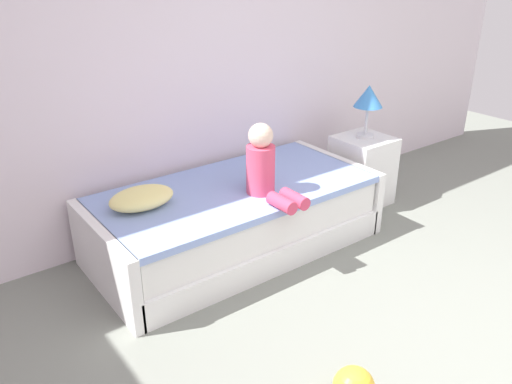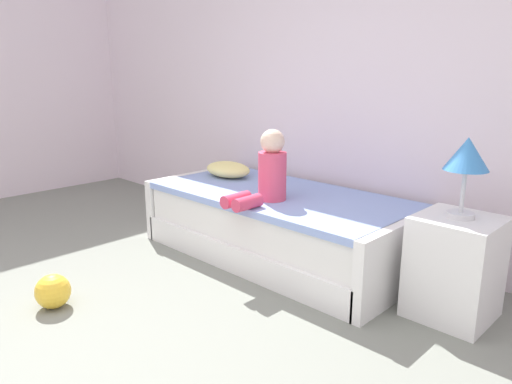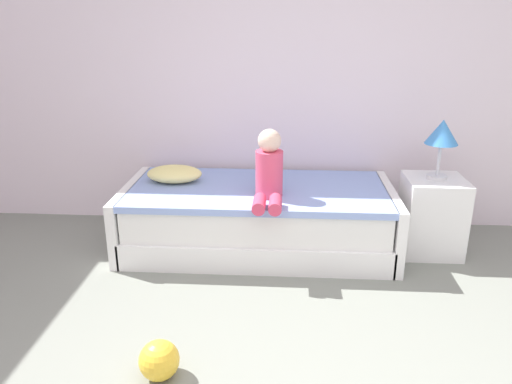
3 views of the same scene
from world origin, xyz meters
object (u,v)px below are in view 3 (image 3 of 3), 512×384
at_px(table_lamp, 442,135).
at_px(child_figure, 269,171).
at_px(toy_ball, 159,360).
at_px(nightstand, 432,215).
at_px(pillow, 174,174).
at_px(bed, 258,218).

relative_size(table_lamp, child_figure, 0.88).
bearing_deg(child_figure, toy_ball, -110.18).
height_order(nightstand, toy_ball, nightstand).
distance_m(table_lamp, toy_ball, 2.51).
height_order(nightstand, child_figure, child_figure).
bearing_deg(toy_ball, table_lamp, 42.06).
xyz_separation_m(nightstand, pillow, (-2.03, 0.10, 0.26)).
height_order(child_figure, toy_ball, child_figure).
xyz_separation_m(nightstand, table_lamp, (0.00, 0.00, 0.64)).
bearing_deg(child_figure, nightstand, 10.25).
relative_size(child_figure, toy_ball, 2.44).
xyz_separation_m(bed, toy_ball, (-0.41, -1.59, -0.14)).
xyz_separation_m(bed, pillow, (-0.68, 0.10, 0.32)).
bearing_deg(nightstand, table_lamp, 90.00).
relative_size(pillow, toy_ball, 2.11).
height_order(table_lamp, toy_ball, table_lamp).
distance_m(bed, pillow, 0.76).
relative_size(bed, table_lamp, 4.69).
bearing_deg(bed, table_lamp, -0.04).
distance_m(bed, toy_ball, 1.64).
relative_size(nightstand, toy_ball, 2.87).
relative_size(table_lamp, toy_ball, 2.15).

